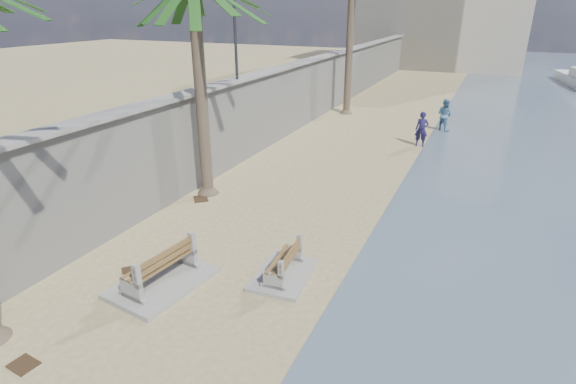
% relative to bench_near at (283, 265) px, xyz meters
% --- Properties ---
extents(seawall, '(0.45, 70.00, 3.50)m').
position_rel_bench_near_xyz_m(seawall, '(-5.74, 15.58, 1.40)').
color(seawall, gray).
rests_on(seawall, ground_plane).
extents(wall_cap, '(0.80, 70.00, 0.12)m').
position_rel_bench_near_xyz_m(wall_cap, '(-5.74, 15.58, 3.20)').
color(wall_cap, gray).
rests_on(wall_cap, seawall).
extents(end_building, '(18.00, 12.00, 14.00)m').
position_rel_bench_near_xyz_m(end_building, '(-2.54, 47.58, 6.65)').
color(end_building, '#B7AA93').
rests_on(end_building, ground_plane).
extents(bench_near, '(1.48, 2.04, 0.81)m').
position_rel_bench_near_xyz_m(bench_near, '(0.00, 0.00, 0.00)').
color(bench_near, gray).
rests_on(bench_near, ground_plane).
extents(bench_far, '(1.98, 2.66, 1.03)m').
position_rel_bench_near_xyz_m(bench_far, '(-2.59, -1.59, 0.10)').
color(bench_far, gray).
rests_on(bench_far, ground_plane).
extents(streetlight, '(0.28, 0.28, 5.12)m').
position_rel_bench_near_xyz_m(streetlight, '(-5.64, 7.58, 6.29)').
color(streetlight, '#2D2D33').
rests_on(streetlight, wall_cap).
extents(person_a, '(0.74, 0.53, 1.95)m').
position_rel_bench_near_xyz_m(person_a, '(1.27, 13.33, 0.62)').
color(person_a, '#18163D').
rests_on(person_a, ground_plane).
extents(person_b, '(1.18, 1.11, 1.95)m').
position_rel_bench_near_xyz_m(person_b, '(1.92, 17.00, 0.62)').
color(person_b, teal).
rests_on(person_b, ground_plane).
extents(debris_b, '(0.56, 0.46, 0.03)m').
position_rel_bench_near_xyz_m(debris_b, '(-3.29, -4.89, -0.34)').
color(debris_b, '#382616').
rests_on(debris_b, ground_plane).
extents(debris_c, '(0.76, 0.77, 0.03)m').
position_rel_bench_near_xyz_m(debris_c, '(-4.82, 3.30, -0.34)').
color(debris_c, '#382616').
rests_on(debris_c, ground_plane).
extents(debris_d, '(0.64, 0.63, 0.03)m').
position_rel_bench_near_xyz_m(debris_d, '(-3.75, -1.47, -0.34)').
color(debris_d, '#382616').
rests_on(debris_d, ground_plane).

